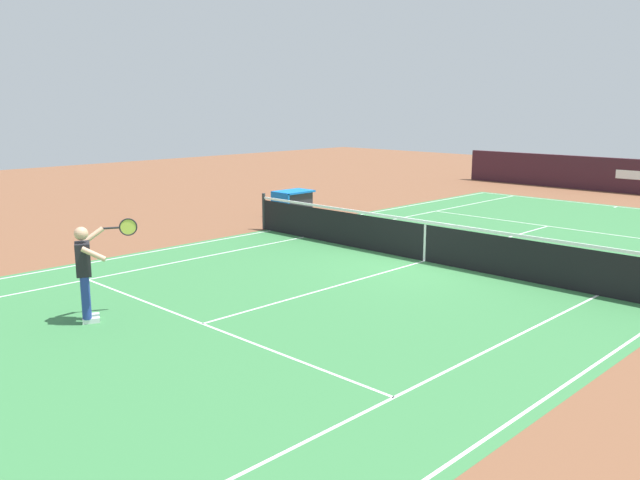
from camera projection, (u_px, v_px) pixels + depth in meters
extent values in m
plane|color=brown|center=(424.00, 261.00, 15.70)|extent=(60.00, 60.00, 0.00)
cube|color=#387A42|center=(424.00, 261.00, 15.70)|extent=(24.20, 11.40, 0.00)
cube|color=white|center=(617.00, 206.00, 24.03)|extent=(0.05, 11.00, 0.01)
cube|color=white|center=(271.00, 231.00, 19.47)|extent=(23.80, 0.05, 0.01)
cube|color=white|center=(304.00, 237.00, 18.52)|extent=(23.80, 0.05, 0.01)
cube|color=white|center=(598.00, 295.00, 12.88)|extent=(23.80, 0.05, 0.01)
cube|color=white|center=(202.00, 324.00, 11.22)|extent=(0.05, 8.22, 0.01)
cube|color=white|center=(548.00, 226.00, 20.18)|extent=(0.05, 8.22, 0.01)
cube|color=white|center=(424.00, 261.00, 15.70)|extent=(12.80, 0.05, 0.01)
cube|color=white|center=(616.00, 207.00, 23.92)|extent=(0.30, 0.05, 0.01)
cylinder|color=#2D2D33|center=(264.00, 211.00, 19.57)|extent=(0.10, 0.10, 1.08)
cube|color=black|center=(425.00, 243.00, 15.61)|extent=(0.02, 11.60, 0.88)
cube|color=white|center=(426.00, 222.00, 15.51)|extent=(0.04, 11.60, 0.06)
cube|color=white|center=(425.00, 243.00, 15.61)|extent=(0.04, 0.06, 0.88)
cylinder|color=navy|center=(86.00, 298.00, 11.16)|extent=(0.15, 0.15, 0.74)
cube|color=white|center=(91.00, 320.00, 11.26)|extent=(0.30, 0.22, 0.09)
cylinder|color=navy|center=(86.00, 294.00, 11.38)|extent=(0.15, 0.15, 0.74)
cube|color=white|center=(91.00, 316.00, 11.48)|extent=(0.30, 0.22, 0.09)
cube|color=black|center=(83.00, 259.00, 11.14)|extent=(0.38, 0.45, 0.56)
sphere|color=#DBAA84|center=(81.00, 234.00, 11.05)|extent=(0.23, 0.23, 0.23)
cylinder|color=#DBAA84|center=(94.00, 254.00, 10.91)|extent=(0.35, 0.35, 0.26)
cylinder|color=#DBAA84|center=(92.00, 236.00, 11.39)|extent=(0.42, 0.14, 0.30)
cylinder|color=#232326|center=(111.00, 228.00, 11.52)|extent=(0.27, 0.16, 0.04)
torus|color=#232326|center=(128.00, 227.00, 11.62)|extent=(0.29, 0.16, 0.31)
cylinder|color=#C6D84C|center=(128.00, 227.00, 11.62)|extent=(0.24, 0.12, 0.27)
sphere|color=#CCE01E|center=(456.00, 243.00, 17.63)|extent=(0.07, 0.07, 0.07)
cube|color=#2D2D33|center=(294.00, 204.00, 21.92)|extent=(1.10, 0.70, 0.80)
cube|color=blue|center=(293.00, 192.00, 21.84)|extent=(1.24, 0.84, 0.06)
cube|color=blue|center=(280.00, 206.00, 21.50)|extent=(0.06, 0.84, 0.84)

